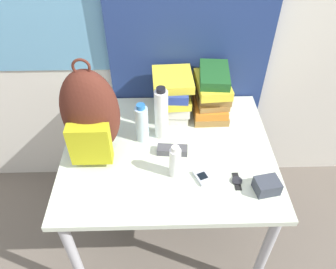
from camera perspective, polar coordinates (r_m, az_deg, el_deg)
The scene contains 13 objects.
wall_back at distance 1.82m, azimuth -0.61°, elevation 21.39°, with size 6.00×0.06×2.50m.
curtain_blue at distance 1.77m, azimuth 4.12°, elevation 20.73°, with size 0.90×0.04×2.50m.
desk at distance 1.73m, azimuth 0.00°, elevation -4.60°, with size 1.06×0.88×0.73m.
backpack at distance 1.56m, azimuth -13.35°, elevation 3.21°, with size 0.27×0.24×0.51m.
book_stack_left at distance 1.80m, azimuth 1.07°, elevation 7.01°, with size 0.22×0.28×0.25m.
book_stack_center at distance 1.82m, azimuth 7.65°, elevation 7.03°, with size 0.21×0.28×0.27m.
water_bottle at distance 1.65m, azimuth -4.57°, elevation 1.95°, with size 0.07×0.07×0.22m.
sports_bottle at distance 1.64m, azimuth -1.18°, elevation 3.62°, with size 0.07×0.07×0.30m.
sunscreen_bottle at distance 1.49m, azimuth 1.24°, elevation -4.80°, with size 0.05×0.05×0.18m.
cell_phone at distance 1.54m, azimuth 5.99°, elevation -7.38°, with size 0.09×0.10×0.02m.
sunglasses_case at distance 1.63m, azimuth 0.76°, elevation -2.73°, with size 0.15×0.07×0.04m.
camera_pouch at distance 1.53m, azimuth 16.84°, elevation -8.55°, with size 0.12×0.10×0.06m.
wristwatch at distance 1.55m, azimuth 11.91°, elevation -7.91°, with size 0.05×0.10×0.01m.
Camera 1 is at (-0.03, -0.73, 1.91)m, focal length 35.00 mm.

